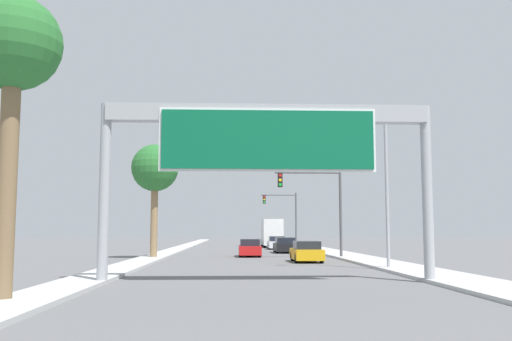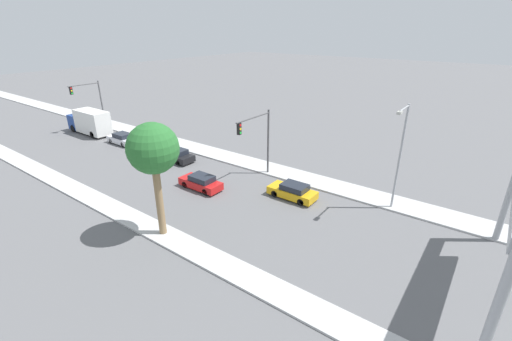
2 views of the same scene
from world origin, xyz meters
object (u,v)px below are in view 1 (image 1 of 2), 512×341
car_mid_left (250,248)px  palm_tree_background (155,170)px  truck_box_primary (272,233)px  street_lamp_right (380,171)px  car_mid_right (276,243)px  traffic_light_mid_block (285,210)px  car_far_center (307,252)px  sign_gantry (268,139)px  car_far_right (285,245)px  traffic_light_near_intersection (320,197)px  palm_tree_foreground (13,54)px

car_mid_left → palm_tree_background: bearing=-155.8°
truck_box_primary → street_lamp_right: bearing=-85.8°
car_mid_right → traffic_light_mid_block: 10.25m
car_far_center → traffic_light_mid_block: (1.90, 34.94, 3.96)m
sign_gantry → car_far_right: 31.27m
car_far_center → palm_tree_background: bearing=156.3°
car_mid_left → traffic_light_mid_block: size_ratio=0.62×
traffic_light_near_intersection → street_lamp_right: size_ratio=0.76×
car_mid_left → palm_tree_foreground: bearing=-105.3°
traffic_light_near_intersection → traffic_light_mid_block: size_ratio=0.98×
truck_box_primary → palm_tree_background: 30.75m
car_far_right → street_lamp_right: size_ratio=0.54×
car_far_center → street_lamp_right: size_ratio=0.49×
car_far_center → car_mid_right: (-0.00, 25.67, 0.02)m
car_far_center → car_far_right: (0.00, 15.47, 0.02)m
car_mid_right → car_far_right: bearing=-90.0°
sign_gantry → street_lamp_right: bearing=49.2°
car_mid_right → traffic_light_near_intersection: 21.16m
traffic_light_mid_block → car_far_center: bearing=-93.1°
car_far_center → truck_box_primary: truck_box_primary is taller
sign_gantry → palm_tree_background: (-7.15, 19.87, 0.85)m
car_mid_right → street_lamp_right: size_ratio=0.48×
sign_gantry → car_far_center: sign_gantry is taller
traffic_light_near_intersection → street_lamp_right: 12.66m
street_lamp_right → palm_tree_background: bearing=138.0°
car_far_right → traffic_light_near_intersection: (1.70, -10.54, 3.88)m
car_mid_left → car_far_right: bearing=65.2°
truck_box_primary → traffic_light_mid_block: bearing=43.7°
truck_box_primary → street_lamp_right: (3.02, -40.75, 3.50)m
sign_gantry → car_far_center: bearing=77.0°
car_mid_right → palm_tree_background: 24.26m
truck_box_primary → palm_tree_background: (-10.65, -28.44, 4.83)m
palm_tree_background → car_mid_right: bearing=63.1°
car_mid_left → car_mid_right: (3.50, 17.77, 0.02)m
car_far_center → car_mid_left: bearing=113.9°
palm_tree_background → street_lamp_right: size_ratio=0.95×
car_far_right → traffic_light_mid_block: bearing=84.4°
car_far_center → car_mid_left: 8.64m
traffic_light_mid_block → palm_tree_foreground: size_ratio=0.76×
car_far_center → traffic_light_mid_block: 35.21m
car_mid_left → truck_box_primary: bearing=82.1°
traffic_light_mid_block → palm_tree_foreground: bearing=-103.4°
car_mid_left → truck_box_primary: (3.50, 25.22, 1.07)m
car_far_center → car_far_right: size_ratio=0.91×
traffic_light_near_intersection → traffic_light_mid_block: (0.20, 30.00, 0.06)m
sign_gantry → car_mid_left: sign_gantry is taller
car_mid_left → traffic_light_near_intersection: size_ratio=0.64×
car_mid_right → truck_box_primary: truck_box_primary is taller
palm_tree_foreground → car_mid_right: bearing=76.3°
palm_tree_foreground → truck_box_primary: bearing=78.1°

